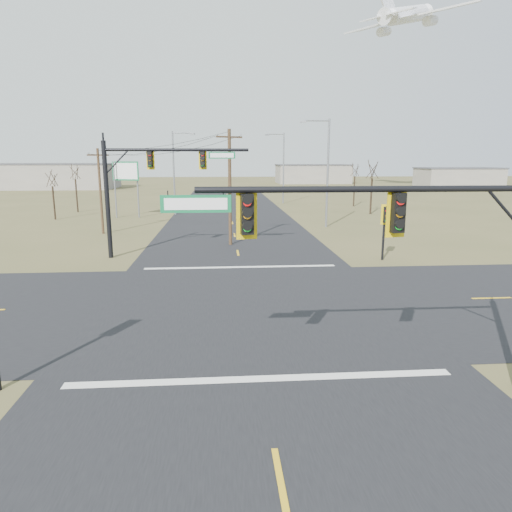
{
  "coord_description": "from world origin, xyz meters",
  "views": [
    {
      "loc": [
        -1.16,
        -20.47,
        6.69
      ],
      "look_at": [
        0.48,
        1.0,
        2.11
      ],
      "focal_mm": 32.0,
      "sensor_mm": 36.0,
      "label": 1
    }
  ],
  "objects_px": {
    "highway_sign": "(126,178)",
    "streetlight_b": "(282,164)",
    "utility_pole_far": "(100,189)",
    "streetlight_c": "(176,169)",
    "streetlight_a": "(326,167)",
    "bare_tree_c": "(373,169)",
    "bare_tree_d": "(355,170)",
    "mast_arm_far": "(148,175)",
    "bare_tree_a": "(52,178)",
    "bare_tree_b": "(75,171)",
    "pedestal_signal_ne": "(385,219)",
    "utility_pole_near": "(230,186)",
    "mast_arm_near": "(400,233)"
  },
  "relations": [
    {
      "from": "bare_tree_c",
      "to": "bare_tree_b",
      "type": "bearing_deg",
      "value": 172.35
    },
    {
      "from": "mast_arm_near",
      "to": "highway_sign",
      "type": "bearing_deg",
      "value": 102.0
    },
    {
      "from": "mast_arm_near",
      "to": "streetlight_a",
      "type": "height_order",
      "value": "streetlight_a"
    },
    {
      "from": "streetlight_c",
      "to": "streetlight_b",
      "type": "bearing_deg",
      "value": 58.95
    },
    {
      "from": "streetlight_c",
      "to": "mast_arm_near",
      "type": "bearing_deg",
      "value": -61.37
    },
    {
      "from": "bare_tree_a",
      "to": "bare_tree_b",
      "type": "bearing_deg",
      "value": 87.97
    },
    {
      "from": "highway_sign",
      "to": "streetlight_b",
      "type": "bearing_deg",
      "value": 61.61
    },
    {
      "from": "pedestal_signal_ne",
      "to": "streetlight_b",
      "type": "xyz_separation_m",
      "value": [
        -1.46,
        41.23,
        3.13
      ]
    },
    {
      "from": "mast_arm_near",
      "to": "streetlight_c",
      "type": "xyz_separation_m",
      "value": [
        -10.2,
        44.96,
        0.82
      ]
    },
    {
      "from": "pedestal_signal_ne",
      "to": "streetlight_b",
      "type": "height_order",
      "value": "streetlight_b"
    },
    {
      "from": "streetlight_a",
      "to": "streetlight_b",
      "type": "bearing_deg",
      "value": 105.08
    },
    {
      "from": "utility_pole_far",
      "to": "bare_tree_d",
      "type": "height_order",
      "value": "utility_pole_far"
    },
    {
      "from": "bare_tree_b",
      "to": "highway_sign",
      "type": "bearing_deg",
      "value": -40.08
    },
    {
      "from": "streetlight_b",
      "to": "streetlight_c",
      "type": "bearing_deg",
      "value": -140.98
    },
    {
      "from": "streetlight_c",
      "to": "bare_tree_b",
      "type": "distance_m",
      "value": 13.65
    },
    {
      "from": "utility_pole_far",
      "to": "bare_tree_b",
      "type": "xyz_separation_m",
      "value": [
        -7.67,
        18.16,
        1.13
      ]
    },
    {
      "from": "mast_arm_near",
      "to": "streetlight_c",
      "type": "relative_size",
      "value": 1.04
    },
    {
      "from": "streetlight_b",
      "to": "bare_tree_c",
      "type": "bearing_deg",
      "value": -62.64
    },
    {
      "from": "mast_arm_far",
      "to": "streetlight_c",
      "type": "xyz_separation_m",
      "value": [
        -0.55,
        25.02,
        -0.06
      ]
    },
    {
      "from": "bare_tree_a",
      "to": "bare_tree_c",
      "type": "xyz_separation_m",
      "value": [
        37.36,
        2.51,
        0.83
      ]
    },
    {
      "from": "mast_arm_far",
      "to": "bare_tree_c",
      "type": "distance_m",
      "value": 33.48
    },
    {
      "from": "pedestal_signal_ne",
      "to": "streetlight_a",
      "type": "height_order",
      "value": "streetlight_a"
    },
    {
      "from": "mast_arm_far",
      "to": "highway_sign",
      "type": "xyz_separation_m",
      "value": [
        -6.0,
        22.44,
        -1.13
      ]
    },
    {
      "from": "bare_tree_d",
      "to": "mast_arm_far",
      "type": "bearing_deg",
      "value": -125.77
    },
    {
      "from": "utility_pole_far",
      "to": "streetlight_c",
      "type": "height_order",
      "value": "streetlight_c"
    },
    {
      "from": "highway_sign",
      "to": "streetlight_b",
      "type": "xyz_separation_m",
      "value": [
        20.28,
        16.46,
        1.42
      ]
    },
    {
      "from": "bare_tree_a",
      "to": "bare_tree_d",
      "type": "height_order",
      "value": "bare_tree_d"
    },
    {
      "from": "streetlight_b",
      "to": "bare_tree_a",
      "type": "xyz_separation_m",
      "value": [
        -28.18,
        -17.53,
        -1.31
      ]
    },
    {
      "from": "utility_pole_near",
      "to": "highway_sign",
      "type": "xyz_separation_m",
      "value": [
        -11.59,
        18.25,
        -0.14
      ]
    },
    {
      "from": "highway_sign",
      "to": "bare_tree_b",
      "type": "bearing_deg",
      "value": 162.47
    },
    {
      "from": "highway_sign",
      "to": "streetlight_c",
      "type": "bearing_deg",
      "value": 47.88
    },
    {
      "from": "mast_arm_far",
      "to": "streetlight_a",
      "type": "height_order",
      "value": "streetlight_a"
    },
    {
      "from": "bare_tree_b",
      "to": "bare_tree_c",
      "type": "bearing_deg",
      "value": -7.65
    },
    {
      "from": "streetlight_a",
      "to": "bare_tree_c",
      "type": "xyz_separation_m",
      "value": [
        8.28,
        10.6,
        -0.43
      ]
    },
    {
      "from": "streetlight_c",
      "to": "bare_tree_a",
      "type": "height_order",
      "value": "streetlight_c"
    },
    {
      "from": "mast_arm_far",
      "to": "utility_pole_far",
      "type": "distance_m",
      "value": 12.36
    },
    {
      "from": "mast_arm_far",
      "to": "bare_tree_c",
      "type": "relative_size",
      "value": 1.4
    },
    {
      "from": "mast_arm_far",
      "to": "pedestal_signal_ne",
      "type": "bearing_deg",
      "value": 2.52
    },
    {
      "from": "streetlight_a",
      "to": "bare_tree_c",
      "type": "distance_m",
      "value": 13.46
    },
    {
      "from": "streetlight_c",
      "to": "bare_tree_c",
      "type": "bearing_deg",
      "value": 13.13
    },
    {
      "from": "utility_pole_near",
      "to": "streetlight_b",
      "type": "xyz_separation_m",
      "value": [
        8.69,
        34.71,
        1.28
      ]
    },
    {
      "from": "utility_pole_far",
      "to": "bare_tree_c",
      "type": "height_order",
      "value": "utility_pole_far"
    },
    {
      "from": "mast_arm_far",
      "to": "bare_tree_c",
      "type": "height_order",
      "value": "mast_arm_far"
    },
    {
      "from": "mast_arm_far",
      "to": "streetlight_a",
      "type": "bearing_deg",
      "value": 52.15
    },
    {
      "from": "streetlight_b",
      "to": "highway_sign",
      "type": "bearing_deg",
      "value": -145.03
    },
    {
      "from": "pedestal_signal_ne",
      "to": "bare_tree_c",
      "type": "bearing_deg",
      "value": 89.4
    },
    {
      "from": "bare_tree_b",
      "to": "bare_tree_a",
      "type": "bearing_deg",
      "value": -92.03
    },
    {
      "from": "bare_tree_a",
      "to": "utility_pole_far",
      "type": "bearing_deg",
      "value": -53.33
    },
    {
      "from": "mast_arm_near",
      "to": "streetlight_c",
      "type": "bearing_deg",
      "value": 94.51
    },
    {
      "from": "mast_arm_near",
      "to": "utility_pole_far",
      "type": "relative_size",
      "value": 1.35
    }
  ]
}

